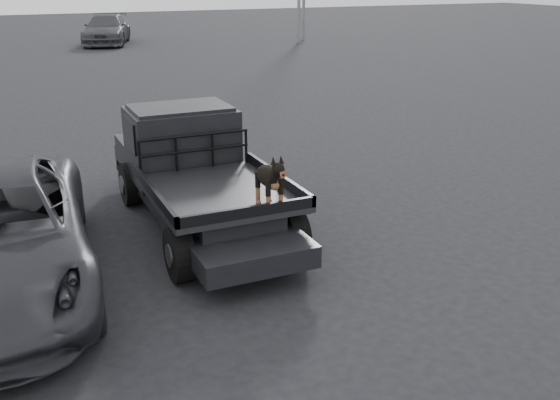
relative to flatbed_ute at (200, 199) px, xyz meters
name	(u,v)px	position (x,y,z in m)	size (l,w,h in m)	color
ground	(278,288)	(0.27, -2.45, -0.46)	(120.00, 120.00, 0.00)	black
flatbed_ute	(200,199)	(0.00, 0.00, 0.00)	(2.00, 5.40, 0.92)	black
ute_cab	(181,132)	(0.00, 0.95, 0.90)	(1.72, 1.30, 0.88)	black
headache_rack	(195,152)	(0.00, 0.20, 0.74)	(1.80, 0.08, 0.55)	black
dog	(269,181)	(0.40, -1.88, 0.83)	(0.32, 0.60, 0.74)	black
distant_car_b	(107,30)	(3.31, 28.10, 0.35)	(2.26, 5.56, 1.61)	#3E3E43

